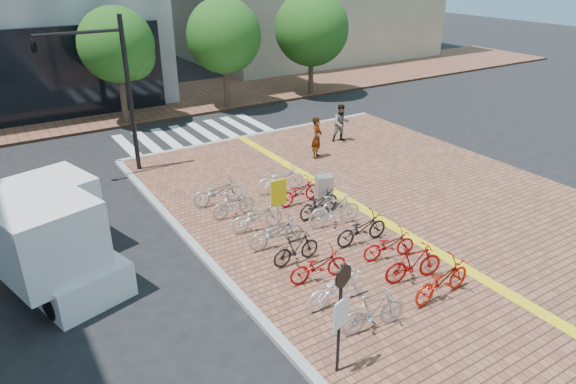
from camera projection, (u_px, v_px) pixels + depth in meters
ground at (368, 263)px, 15.15m from camera, size 120.00×120.00×0.00m
tactile_strip at (570, 330)px, 12.21m from camera, size 0.40×34.00×0.01m
kerb_north at (258, 135)px, 25.79m from camera, size 14.00×0.25×0.15m
far_sidewalk at (143, 104)px, 31.25m from camera, size 70.00×8.00×0.15m
crosswalk at (196, 134)px, 26.14m from camera, size 7.50×4.00×0.01m
street_trees at (241, 36)px, 29.29m from camera, size 16.20×4.60×6.35m
bike_0 at (374, 311)px, 12.04m from camera, size 1.78×0.72×1.04m
bike_1 at (337, 288)px, 12.98m from camera, size 1.79×0.63×0.94m
bike_2 at (318, 265)px, 13.94m from camera, size 1.78×0.82×0.90m
bike_3 at (296, 248)px, 14.73m from camera, size 1.55×0.47×0.93m
bike_4 at (276, 232)px, 15.56m from camera, size 1.84×0.73×0.95m
bike_5 at (257, 217)px, 16.52m from camera, size 1.83×0.81×0.93m
bike_6 at (234, 204)px, 17.37m from camera, size 1.60×0.45×0.96m
bike_7 at (218, 192)px, 18.23m from camera, size 1.91×0.81×0.98m
bike_8 at (442, 280)px, 13.20m from camera, size 2.01×0.80×1.04m
bike_9 at (414, 263)px, 13.89m from camera, size 1.83×0.83×1.06m
bike_10 at (389, 245)px, 14.96m from camera, size 1.75×0.91×0.87m
bike_11 at (362, 229)px, 15.76m from camera, size 1.85×0.72×0.96m
bike_12 at (334, 210)px, 16.74m from camera, size 1.93×0.82×1.12m
bike_13 at (319, 203)px, 17.46m from camera, size 1.82×0.88×0.92m
bike_14 at (299, 191)px, 18.32m from camera, size 1.78×0.74×0.91m
bike_15 at (281, 179)px, 19.19m from camera, size 2.02×0.91×1.03m
pedestrian_a at (317, 138)px, 22.36m from camera, size 0.79×0.75×1.82m
pedestrian_b at (341, 123)px, 24.35m from camera, size 1.03×0.90×1.79m
utility_box at (324, 192)px, 17.90m from camera, size 0.66×0.56×1.22m
yellow_sign at (278, 198)px, 15.75m from camera, size 0.53×0.14×1.95m
notice_sign at (341, 307)px, 10.28m from camera, size 0.49×0.18×2.69m
traffic_light_pole at (88, 70)px, 19.03m from camera, size 3.31×1.28×6.17m
box_truck at (50, 236)px, 13.94m from camera, size 3.37×5.29×2.83m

